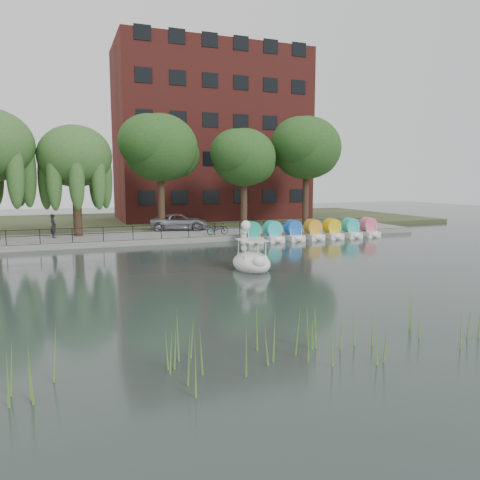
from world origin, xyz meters
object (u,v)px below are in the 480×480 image
pedestrian (53,224)px  bicycle (218,228)px  swan_boat (251,259)px  minivan (180,221)px

pedestrian → bicycle: bearing=-122.6°
bicycle → pedestrian: (-11.70, 2.32, 0.49)m
swan_boat → bicycle: bearing=84.0°
bicycle → swan_boat: (-2.06, -11.84, -0.36)m
pedestrian → minivan: bearing=-100.0°
bicycle → swan_boat: swan_boat is taller
minivan → bicycle: bearing=-143.2°
pedestrian → swan_boat: (9.64, -14.15, -0.85)m
bicycle → swan_boat: size_ratio=0.56×
bicycle → pedestrian: 11.94m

